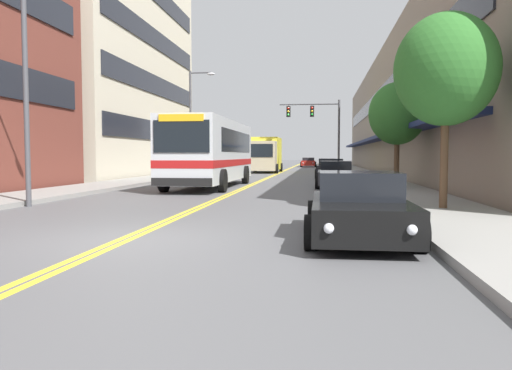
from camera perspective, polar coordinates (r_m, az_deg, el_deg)
ground_plane at (r=46.13m, az=2.79°, el=1.44°), size 240.00×240.00×0.00m
sidewalk_left at (r=47.18m, az=-5.64°, el=1.57°), size 2.88×106.00×0.16m
sidewalk_right at (r=46.10m, az=11.43°, el=1.47°), size 2.88×106.00×0.16m
centre_line at (r=46.13m, az=2.79°, el=1.44°), size 0.34×106.00×0.01m
office_tower_left at (r=42.20m, az=-19.50°, el=17.45°), size 12.08×20.92×23.91m
storefront_row_right at (r=46.97m, az=18.48°, el=7.69°), size 9.10×68.00×10.47m
city_bus at (r=25.26m, az=-5.10°, el=3.98°), size 2.88×10.89×3.27m
car_silver_parked_left_near at (r=41.73m, az=-3.63°, el=2.04°), size 2.02×4.56×1.28m
car_black_parked_right_foreground at (r=9.74m, az=11.68°, el=-2.58°), size 2.00×4.33×1.27m
car_dark_grey_parked_right_mid at (r=25.10m, az=9.07°, el=1.14°), size 1.98×4.68×1.30m
car_beige_parked_right_far at (r=48.72m, az=8.15°, el=2.22°), size 2.13×4.33×1.28m
car_charcoal_parked_right_end at (r=35.54m, az=8.52°, el=1.83°), size 2.19×4.43×1.34m
car_red_moving_lead at (r=68.91m, az=6.01°, el=2.59°), size 2.12×4.87×1.27m
box_truck at (r=46.30m, az=1.06°, el=3.52°), size 2.82×7.11×3.24m
traffic_signal_mast at (r=42.93m, az=7.14°, el=7.19°), size 5.11×0.38×6.26m
street_lamp_left_near at (r=17.16m, az=-24.05°, el=15.80°), size 2.49×0.28×9.10m
street_lamp_left_far at (r=35.13m, az=-7.11°, el=7.96°), size 1.82×0.28×7.41m
street_tree_right_near at (r=14.60m, az=20.90°, el=12.18°), size 2.74×2.74×5.23m
street_tree_right_mid at (r=24.36m, az=15.85°, el=7.83°), size 2.65×2.65×4.83m
fire_hydrant at (r=16.14m, az=15.52°, el=-0.42°), size 0.31×0.23×0.78m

